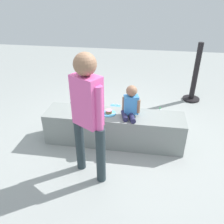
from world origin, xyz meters
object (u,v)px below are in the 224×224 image
gift_bag (115,111)px  handbag_brown_canvas (72,118)px  adult_standing (88,109)px  party_cup_red (130,109)px  cake_plate (109,112)px  water_bottle_far_side (95,113)px  child_seated (131,103)px  cake_box_white (140,127)px  handbag_black_leather (79,107)px  water_bottle_near_gift (159,113)px

gift_bag → handbag_brown_canvas: 0.83m
adult_standing → gift_bag: bearing=85.9°
gift_bag → party_cup_red: (0.27, 0.25, -0.08)m
cake_plate → water_bottle_far_side: 0.90m
handbag_brown_canvas → child_seated: bearing=-22.0°
handbag_brown_canvas → cake_plate: bearing=-29.2°
cake_box_white → gift_bag: bearing=143.7°
adult_standing → cake_plate: size_ratio=7.35×
adult_standing → gift_bag: 1.77m
child_seated → adult_standing: bearing=-120.7°
cake_box_white → cake_plate: bearing=-140.5°
cake_plate → water_bottle_far_side: size_ratio=0.99×
cake_box_white → handbag_black_leather: 1.29m
cake_box_white → water_bottle_near_gift: bearing=53.7°
party_cup_red → handbag_black_leather: 1.01m
cake_box_white → adult_standing: bearing=-117.5°
water_bottle_far_side → cake_box_white: (0.88, -0.28, -0.05)m
gift_bag → handbag_black_leather: 0.72m
cake_box_white → party_cup_red: bearing=110.5°
water_bottle_far_side → cake_box_white: size_ratio=0.69×
handbag_black_leather → cake_plate: bearing=-48.3°
water_bottle_far_side → handbag_brown_canvas: (-0.38, -0.26, 0.00)m
adult_standing → gift_bag: (0.11, 1.54, -0.87)m
adult_standing → handbag_black_leather: (-0.61, 1.58, -0.86)m
party_cup_red → cake_plate: bearing=-104.2°
cake_plate → water_bottle_far_side: (-0.39, 0.69, -0.43)m
gift_bag → water_bottle_near_gift: 0.84m
adult_standing → cake_plate: adult_standing is taller
handbag_black_leather → handbag_brown_canvas: size_ratio=1.23×
water_bottle_near_gift → handbag_brown_canvas: handbag_brown_canvas is taller
child_seated → handbag_black_leather: (-1.06, 0.83, -0.59)m
adult_standing → gift_bag: adult_standing is taller
water_bottle_far_side → water_bottle_near_gift: bearing=8.0°
cake_plate → water_bottle_near_gift: size_ratio=0.99×
adult_standing → cake_box_white: 1.62m
gift_bag → handbag_brown_canvas: handbag_brown_canvas is taller
handbag_black_leather → party_cup_red: bearing=12.1°
handbag_brown_canvas → handbag_black_leather: bearing=84.3°
party_cup_red → handbag_black_leather: size_ratio=0.27×
adult_standing → gift_bag: size_ratio=5.80×
water_bottle_far_side → handbag_black_leather: handbag_black_leather is taller
handbag_black_leather → handbag_brown_canvas: bearing=-95.7°
child_seated → water_bottle_far_side: child_seated is taller
party_cup_red → handbag_brown_canvas: 1.19m
cake_plate → water_bottle_near_gift: 1.27m
handbag_black_leather → cake_box_white: bearing=-18.6°
party_cup_red → handbag_black_leather: bearing=-167.9°
adult_standing → cake_box_white: size_ratio=5.02×
gift_bag → party_cup_red: bearing=43.5°
gift_bag → water_bottle_far_side: gift_bag is taller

